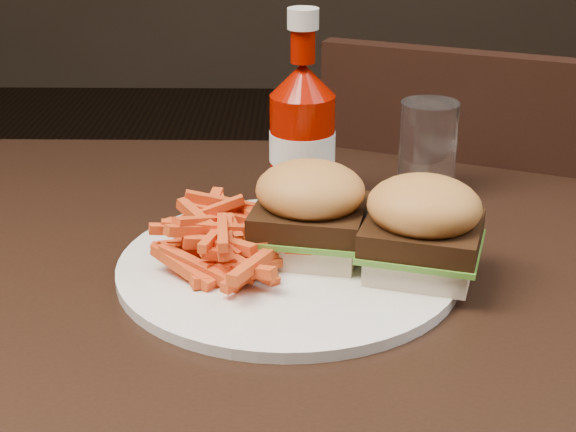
{
  "coord_description": "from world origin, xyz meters",
  "views": [
    {
      "loc": [
        -0.07,
        -0.68,
        1.1
      ],
      "look_at": [
        -0.08,
        0.04,
        0.8
      ],
      "focal_mm": 55.0,
      "sensor_mm": 36.0,
      "label": 1
    }
  ],
  "objects_px": {
    "plate": "(288,267)",
    "tumbler": "(428,147)",
    "chair_far": "(488,321)",
    "ketchup_bottle": "(302,158)",
    "dining_table": "(380,307)"
  },
  "relations": [
    {
      "from": "plate",
      "to": "ketchup_bottle",
      "type": "relative_size",
      "value": 2.33
    },
    {
      "from": "tumbler",
      "to": "chair_far",
      "type": "bearing_deg",
      "value": 62.01
    },
    {
      "from": "plate",
      "to": "tumbler",
      "type": "height_order",
      "value": "tumbler"
    },
    {
      "from": "dining_table",
      "to": "tumbler",
      "type": "height_order",
      "value": "tumbler"
    },
    {
      "from": "chair_far",
      "to": "ketchup_bottle",
      "type": "xyz_separation_m",
      "value": [
        -0.28,
        -0.34,
        0.38
      ]
    },
    {
      "from": "dining_table",
      "to": "ketchup_bottle",
      "type": "relative_size",
      "value": 9.24
    },
    {
      "from": "ketchup_bottle",
      "to": "chair_far",
      "type": "bearing_deg",
      "value": 49.88
    },
    {
      "from": "dining_table",
      "to": "tumbler",
      "type": "xyz_separation_m",
      "value": [
        0.06,
        0.21,
        0.08
      ]
    },
    {
      "from": "ketchup_bottle",
      "to": "tumbler",
      "type": "bearing_deg",
      "value": 21.67
    },
    {
      "from": "chair_far",
      "to": "dining_table",
      "type": "bearing_deg",
      "value": 88.34
    },
    {
      "from": "dining_table",
      "to": "ketchup_bottle",
      "type": "xyz_separation_m",
      "value": [
        -0.07,
        0.16,
        0.08
      ]
    },
    {
      "from": "dining_table",
      "to": "ketchup_bottle",
      "type": "bearing_deg",
      "value": 113.09
    },
    {
      "from": "chair_far",
      "to": "ketchup_bottle",
      "type": "bearing_deg",
      "value": 71.57
    },
    {
      "from": "plate",
      "to": "ketchup_bottle",
      "type": "bearing_deg",
      "value": 84.85
    },
    {
      "from": "chair_far",
      "to": "ketchup_bottle",
      "type": "distance_m",
      "value": 0.58
    }
  ]
}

